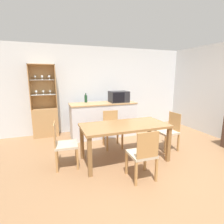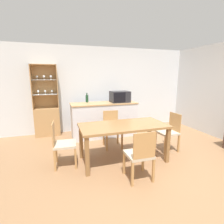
{
  "view_description": "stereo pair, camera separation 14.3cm",
  "coord_description": "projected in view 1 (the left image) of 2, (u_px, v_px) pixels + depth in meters",
  "views": [
    {
      "loc": [
        -1.79,
        -2.68,
        1.69
      ],
      "look_at": [
        -0.4,
        1.13,
        0.85
      ],
      "focal_mm": 28.0,
      "sensor_mm": 36.0,
      "label": 1
    },
    {
      "loc": [
        -1.65,
        -2.73,
        1.69
      ],
      "look_at": [
        -0.4,
        1.13,
        0.85
      ],
      "focal_mm": 28.0,
      "sensor_mm": 36.0,
      "label": 2
    }
  ],
  "objects": [
    {
      "name": "kitchen_counter",
      "position": [
        103.0,
        119.0,
        4.93
      ],
      "size": [
        1.83,
        0.63,
        0.96
      ],
      "color": "silver",
      "rests_on": "ground_plane"
    },
    {
      "name": "ground_plane",
      "position": [
        151.0,
        164.0,
        3.41
      ],
      "size": [
        18.0,
        18.0,
        0.0
      ],
      "primitive_type": "plane",
      "color": "#936B47"
    },
    {
      "name": "dining_chair_side_right_far",
      "position": [
        169.0,
        131.0,
        4.02
      ],
      "size": [
        0.42,
        0.42,
        0.86
      ],
      "rotation": [
        0.0,
        0.0,
        1.62
      ],
      "color": "#C1B299",
      "rests_on": "ground_plane"
    },
    {
      "name": "dining_chair_head_near",
      "position": [
        143.0,
        154.0,
        2.84
      ],
      "size": [
        0.41,
        0.41,
        0.86
      ],
      "rotation": [
        0.0,
        0.0,
        -0.02
      ],
      "color": "#C1B299",
      "rests_on": "ground_plane"
    },
    {
      "name": "dining_table",
      "position": [
        125.0,
        129.0,
        3.47
      ],
      "size": [
        1.71,
        0.83,
        0.75
      ],
      "color": "olive",
      "rests_on": "ground_plane"
    },
    {
      "name": "microwave",
      "position": [
        119.0,
        97.0,
        4.92
      ],
      "size": [
        0.52,
        0.39,
        0.31
      ],
      "color": "#232328",
      "rests_on": "kitchen_counter"
    },
    {
      "name": "display_cabinet",
      "position": [
        45.0,
        116.0,
        4.9
      ],
      "size": [
        0.68,
        0.33,
        1.99
      ],
      "color": "tan",
      "rests_on": "ground_plane"
    },
    {
      "name": "wine_bottle",
      "position": [
        86.0,
        99.0,
        4.88
      ],
      "size": [
        0.08,
        0.08,
        0.26
      ],
      "color": "#193D23",
      "rests_on": "kitchen_counter"
    },
    {
      "name": "dining_chair_head_far",
      "position": [
        112.0,
        129.0,
        4.19
      ],
      "size": [
        0.43,
        0.43,
        0.86
      ],
      "rotation": [
        0.0,
        0.0,
        3.08
      ],
      "color": "#C1B299",
      "rests_on": "ground_plane"
    },
    {
      "name": "dining_chair_side_left_far",
      "position": [
        64.0,
        144.0,
        3.24
      ],
      "size": [
        0.43,
        0.43,
        0.86
      ],
      "rotation": [
        0.0,
        0.0,
        -1.65
      ],
      "color": "#C1B299",
      "rests_on": "ground_plane"
    },
    {
      "name": "wall_back",
      "position": [
        108.0,
        89.0,
        5.57
      ],
      "size": [
        6.8,
        0.06,
        2.55
      ],
      "color": "silver",
      "rests_on": "ground_plane"
    }
  ]
}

